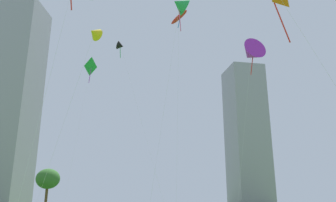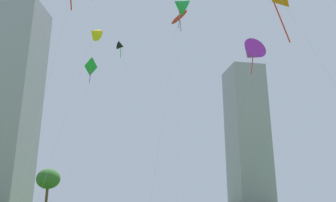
# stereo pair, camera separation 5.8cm
# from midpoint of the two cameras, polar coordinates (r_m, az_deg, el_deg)

# --- Properties ---
(kite_flying_0) EXTENTS (2.54, 11.13, 27.87)m
(kite_flying_0) POSITION_cam_midpoint_polar(r_m,az_deg,el_deg) (67.65, -12.90, 5.49)
(kite_flying_0) COLOR silver
(kite_flying_0) RESTS_ON ground
(kite_flying_1) EXTENTS (8.43, 8.15, 29.54)m
(kite_flying_1) POSITION_cam_midpoint_polar(r_m,az_deg,el_deg) (62.41, -7.99, 9.12)
(kite_flying_1) COLOR silver
(kite_flying_1) RESTS_ON ground
(kite_flying_2) EXTENTS (2.41, 6.89, 30.96)m
(kite_flying_2) POSITION_cam_midpoint_polar(r_m,az_deg,el_deg) (56.91, 1.80, 13.82)
(kite_flying_2) COLOR silver
(kite_flying_2) RESTS_ON ground
(kite_flying_3) EXTENTS (5.76, 2.94, 19.34)m
(kite_flying_3) POSITION_cam_midpoint_polar(r_m,az_deg,el_deg) (36.82, -12.30, 11.07)
(kite_flying_3) COLOR silver
(kite_flying_3) RESTS_ON ground
(kite_flying_4) EXTENTS (9.53, 1.40, 17.25)m
(kite_flying_4) POSITION_cam_midpoint_polar(r_m,az_deg,el_deg) (28.03, 18.35, 15.32)
(kite_flying_4) COLOR silver
(kite_flying_4) RESTS_ON ground
(kite_flying_6) EXTENTS (3.77, 4.87, 21.72)m
(kite_flying_6) POSITION_cam_midpoint_polar(r_m,az_deg,el_deg) (45.06, 13.71, 7.85)
(kite_flying_6) COLOR silver
(kite_flying_6) RESTS_ON ground
(kite_flying_7) EXTENTS (5.41, 4.33, 27.88)m
(kite_flying_7) POSITION_cam_midpoint_polar(r_m,az_deg,el_deg) (46.14, 1.93, 15.87)
(kite_flying_7) COLOR silver
(kite_flying_7) RESTS_ON ground
(park_tree_1) EXTENTS (3.77, 3.77, 6.92)m
(park_tree_1) POSITION_cam_midpoint_polar(r_m,az_deg,el_deg) (59.34, -19.52, -12.23)
(park_tree_1) COLOR brown
(park_tree_1) RESTS_ON ground
(distant_highrise_0) EXTENTS (26.84, 22.15, 83.93)m
(distant_highrise_0) POSITION_cam_midpoint_polar(r_m,az_deg,el_deg) (153.59, -25.67, 0.30)
(distant_highrise_0) COLOR #939399
(distant_highrise_0) RESTS_ON ground
(distant_highrise_1) EXTENTS (17.18, 19.03, 66.32)m
(distant_highrise_1) POSITION_cam_midpoint_polar(r_m,az_deg,el_deg) (168.31, 13.02, -5.38)
(distant_highrise_1) COLOR #939399
(distant_highrise_1) RESTS_ON ground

